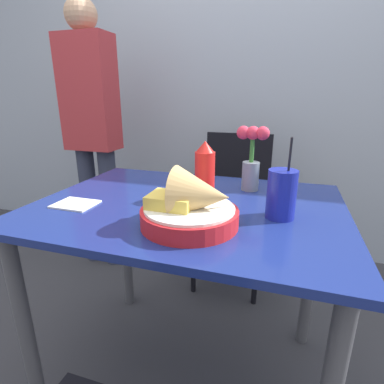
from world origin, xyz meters
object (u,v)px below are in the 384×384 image
object	(u,v)px
flower_vase	(252,157)
person_standing	(92,124)
ketchup_bottle	(205,172)
food_basket	(193,206)
drink_cup	(281,196)
chair_far_window	(235,196)

from	to	relation	value
flower_vase	person_standing	bearing A→B (deg)	155.78
ketchup_bottle	food_basket	bearing A→B (deg)	-82.47
food_basket	person_standing	xyz separation A→B (m)	(-0.94, 0.87, 0.13)
drink_cup	person_standing	world-z (taller)	person_standing
ketchup_bottle	drink_cup	distance (m)	0.28
food_basket	person_standing	distance (m)	1.29
food_basket	flower_vase	xyz separation A→B (m)	(0.11, 0.40, 0.07)
drink_cup	flower_vase	bearing A→B (deg)	115.66
chair_far_window	food_basket	world-z (taller)	food_basket
drink_cup	flower_vase	size ratio (longest dim) A/B	1.01
chair_far_window	drink_cup	distance (m)	0.95
food_basket	person_standing	world-z (taller)	person_standing
food_basket	chair_far_window	bearing A→B (deg)	92.52
chair_far_window	flower_vase	world-z (taller)	flower_vase
drink_cup	flower_vase	xyz separation A→B (m)	(-0.12, 0.26, 0.06)
flower_vase	person_standing	distance (m)	1.15
food_basket	ketchup_bottle	distance (m)	0.24
chair_far_window	food_basket	distance (m)	1.04
food_basket	drink_cup	distance (m)	0.27
drink_cup	person_standing	size ratio (longest dim) A/B	0.15
flower_vase	ketchup_bottle	bearing A→B (deg)	-130.23
flower_vase	chair_far_window	bearing A→B (deg)	104.53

